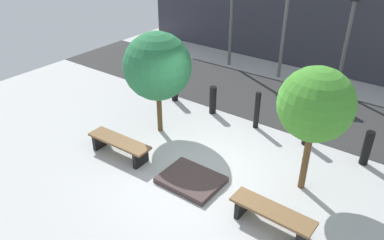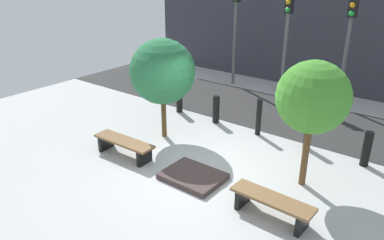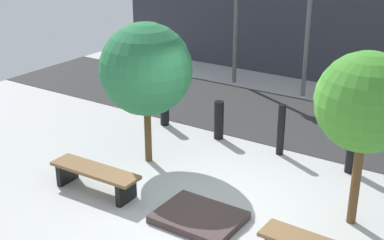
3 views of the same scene
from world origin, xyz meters
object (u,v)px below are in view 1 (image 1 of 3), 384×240
Objects in this scene: bollard_center at (257,110)px; traffic_light_mid_east at (352,14)px; bollard_far_left at (175,87)px; bollard_right at (307,130)px; bench_left at (119,144)px; bench_right at (272,215)px; tree_behind_right_bench at (316,105)px; bollard_left at (213,100)px; bollard_far_right at (367,148)px; planter_bed at (191,180)px; tree_behind_left_bench at (157,66)px; traffic_light_mid_west at (287,6)px.

bollard_center is 4.45m from traffic_light_mid_east.
bollard_far_left is 1.10× the size of bollard_right.
bench_right reaches higher than bench_left.
bollard_right is (-0.60, 3.28, 0.11)m from bench_right.
bollard_far_left is at bearing 160.85° from tree_behind_right_bench.
bollard_far_right is (4.42, 0.00, 0.02)m from bollard_left.
traffic_light_mid_east reaches higher than bollard_far_left.
planter_bed is 0.48× the size of tree_behind_left_bench.
bollard_center is 2.95m from bollard_far_right.
bollard_left is (0.60, 1.74, -1.48)m from tree_behind_left_bench.
bench_left is 4.74m from tree_behind_right_bench.
planter_bed is 1.52× the size of bollard_far_right.
traffic_light_mid_west reaches higher than planter_bed.
bollard_far_left is (-5.02, 3.28, 0.15)m from bench_right.
bollard_far_left is (-0.87, 1.74, -1.43)m from tree_behind_left_bench.
tree_behind_left_bench is (-2.07, 1.34, 1.84)m from planter_bed.
bollard_far_right reaches higher than bollard_left.
tree_behind_left_bench is at bearing -63.34° from bollard_far_left.
bollard_center is at bearing 180.00° from bollard_far_right.
bench_left is at bearing -113.99° from traffic_light_mid_east.
bollard_right is at bearing 0.00° from bollard_center.
tree_behind_left_bench is (0.00, 1.54, 1.58)m from bench_left.
bench_right is 1.93× the size of bollard_right.
traffic_light_mid_east is at bearing 0.00° from traffic_light_mid_west.
bollard_left is at bearing 115.57° from planter_bed.
bollard_right reaches higher than bench_right.
traffic_light_mid_east is (-1.00, 5.53, 0.56)m from tree_behind_right_bench.
bollard_far_left is at bearing -116.31° from traffic_light_mid_west.
tree_behind_right_bench reaches higher than tree_behind_left_bench.
traffic_light_mid_west is 0.99× the size of traffic_light_mid_east.
bench_right is 0.59× the size of tree_behind_right_bench.
planter_bed is 0.36× the size of traffic_light_mid_east.
tree_behind_left_bench reaches higher than bollard_left.
tree_behind_right_bench is 2.62× the size of bollard_center.
tree_behind_right_bench is 3.29× the size of bollard_left.
traffic_light_mid_east is at bearing 64.41° from bench_left.
bollard_right is at bearing 0.00° from bollard_far_left.
bench_left is at bearing -178.40° from bench_right.
bench_right is 8.06m from traffic_light_mid_west.
planter_bed is at bearing -46.26° from bollard_far_left.
bollard_center reaches higher than bollard_far_left.
bollard_far_right is at bearing 19.15° from tree_behind_left_bench.
bollard_far_right is at bearing -43.30° from traffic_light_mid_west.
tree_behind_right_bench is 2.53m from bollard_far_right.
planter_bed is at bearing -90.00° from bollard_center.
traffic_light_mid_east is (1.07, 6.87, 2.55)m from planter_bed.
bollard_center is 1.48m from bollard_right.
planter_bed is (-2.07, 0.20, -0.26)m from bench_right.
bollard_far_right is at bearing 46.26° from planter_bed.
bollard_center reaches higher than bench_right.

